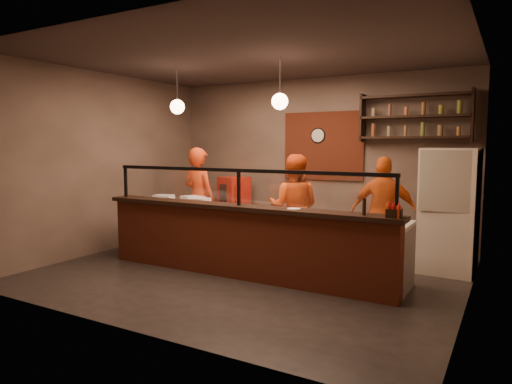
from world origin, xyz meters
The scene contains 29 objects.
floor centered at (0.00, 0.00, 0.00)m, with size 6.00×6.00×0.00m, color black.
ceiling centered at (0.00, 0.00, 3.20)m, with size 6.00×6.00×0.00m, color #3B312D.
wall_back centered at (0.00, 2.50, 1.60)m, with size 6.00×6.00×0.00m, color #725F54.
wall_left centered at (-3.00, 0.00, 1.60)m, with size 5.00×5.00×0.00m, color #725F54.
wall_right centered at (3.00, 0.00, 1.60)m, with size 5.00×5.00×0.00m, color #725F54.
wall_front centered at (0.00, -2.50, 1.60)m, with size 6.00×6.00×0.00m, color #725F54.
brick_patch centered at (0.20, 2.47, 1.90)m, with size 1.60×0.04×1.30m, color maroon.
service_counter centered at (0.00, -0.30, 0.50)m, with size 4.60×0.25×1.00m, color maroon.
counter_ledge centered at (0.00, -0.30, 1.03)m, with size 4.70×0.37×0.06m, color black.
worktop_cabinet centered at (0.00, 0.20, 0.42)m, with size 4.60×0.75×0.85m, color gray.
worktop centered at (0.00, 0.20, 0.88)m, with size 4.60×0.75×0.05m, color silver.
sneeze_guard centered at (0.00, -0.30, 1.37)m, with size 4.50×0.05×0.52m.
wall_shelving centered at (1.90, 2.32, 2.40)m, with size 1.84×0.28×0.85m.
wall_clock centered at (0.10, 2.46, 2.10)m, with size 0.30×0.30×0.04m, color black.
pendant_left centered at (-1.50, 0.20, 2.55)m, with size 0.24×0.24×0.77m.
pendant_right centered at (0.40, 0.20, 2.55)m, with size 0.24×0.24×0.77m.
cook_left centered at (-1.63, 0.94, 0.94)m, with size 0.68×0.45×1.87m, color red.
cook_mid centered at (0.25, 1.03, 0.88)m, with size 0.86×0.67×1.77m, color #D44913.
cook_right centered at (1.67, 1.36, 0.87)m, with size 1.02×0.43×1.74m, color #CE5213.
fridge centered at (2.60, 1.49, 0.94)m, with size 0.78×0.73×1.87m, color beige.
red_cooler centered at (-1.63, 2.15, 0.63)m, with size 0.54×0.49×1.26m, color red.
pizza_dough centered at (0.33, 0.30, 0.91)m, with size 0.48×0.48×0.01m, color #F3E5CE.
prep_tub_a centered at (-1.87, 0.23, 0.98)m, with size 0.31×0.25×0.16m, color white.
prep_tub_b centered at (-1.22, 0.21, 0.99)m, with size 0.34×0.27×0.17m, color white.
prep_tub_c centered at (-0.98, 0.04, 0.98)m, with size 0.34×0.27×0.17m, color white.
rolling_pin centered at (-1.22, 0.27, 0.93)m, with size 0.05×0.05×0.31m, color yellow.
condiment_caddy centered at (2.20, -0.34, 1.11)m, with size 0.19×0.15×0.10m, color black.
pepper_mill centered at (1.84, -0.33, 1.17)m, with size 0.05×0.05×0.21m, color black.
small_plate centered at (0.87, -0.30, 1.07)m, with size 0.18×0.18×0.01m, color white.
Camera 1 is at (3.42, -5.83, 1.92)m, focal length 32.00 mm.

